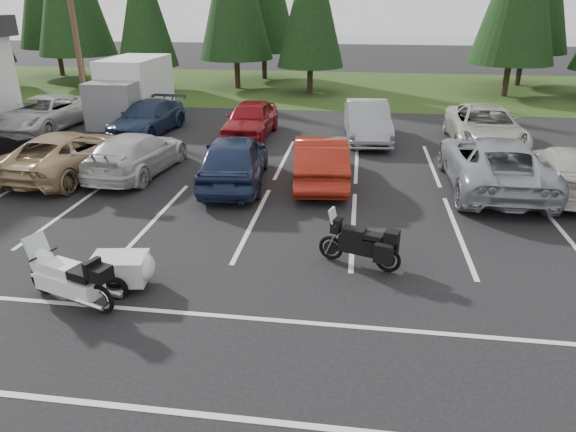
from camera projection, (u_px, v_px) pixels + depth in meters
The scene contains 21 objects.
ground at pixel (226, 236), 13.09m from camera, with size 120.00×120.00×0.00m, color black.
grass_strip at pixel (313, 87), 34.96m from camera, with size 80.00×16.00×0.01m, color #1E3310.
lake_water at pixel (369, 48), 62.70m from camera, with size 70.00×50.00×0.02m, color slate.
utility_pole at pixel (73, 19), 23.45m from camera, with size 1.60×0.26×9.00m.
box_truck at pixel (128, 91), 24.92m from camera, with size 2.40×5.60×2.90m, color silver, non-canonical shape.
stall_markings at pixel (243, 207), 14.91m from camera, with size 32.00×16.00×0.01m, color silver.
conifer_3 at pixel (143, 4), 31.85m from camera, with size 3.87×3.87×9.02m.
car_near_2 at pixel (70, 153), 17.44m from camera, with size 2.47×5.35×1.49m, color tan.
car_near_3 at pixel (137, 154), 17.51m from camera, with size 1.98×4.86×1.41m, color beige.
car_near_4 at pixel (234, 159), 16.46m from camera, with size 1.96×4.86×1.66m, color #1C2848.
car_near_5 at pixel (321, 160), 16.61m from camera, with size 1.65×4.73×1.56m, color maroon.
car_near_6 at pixel (493, 163), 16.08m from camera, with size 2.76×5.99×1.66m, color gray.
car_near_7 at pixel (567, 170), 15.78m from camera, with size 2.01×4.95×1.44m, color #BBB8AC.
car_far_0 at pixel (44, 113), 23.42m from camera, with size 2.46×5.34×1.48m, color beige.
car_far_1 at pixel (147, 118), 22.74m from camera, with size 1.96×4.83×1.40m, color #1B2943.
car_far_2 at pixel (251, 119), 22.21m from camera, with size 1.82×4.53×1.54m, color maroon.
car_far_3 at pixel (367, 121), 21.63m from camera, with size 1.71×4.90×1.62m, color gray.
car_far_4 at pixel (485, 127), 20.67m from camera, with size 2.66×5.77×1.60m, color #B1AFA2.
touring_motorcycle at pixel (68, 273), 9.96m from camera, with size 2.45×0.75×1.36m, color white, non-canonical shape.
cargo_trailer at pixel (120, 272), 10.62m from camera, with size 1.61×0.91×0.75m, color silver, non-canonical shape.
adventure_motorcycle at pixel (359, 240), 11.41m from camera, with size 2.13×0.74×1.30m, color black, non-canonical shape.
Camera 1 is at (3.19, -11.51, 5.60)m, focal length 32.00 mm.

